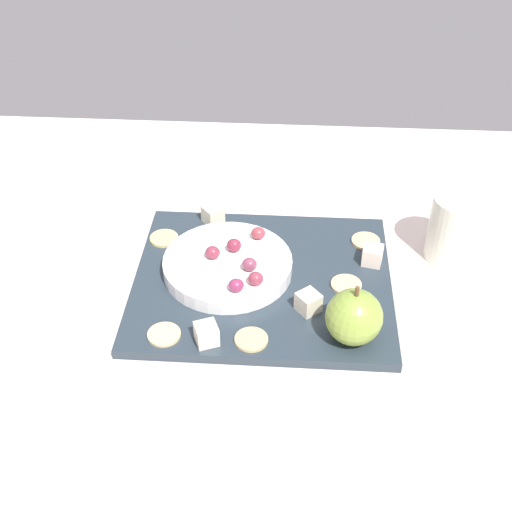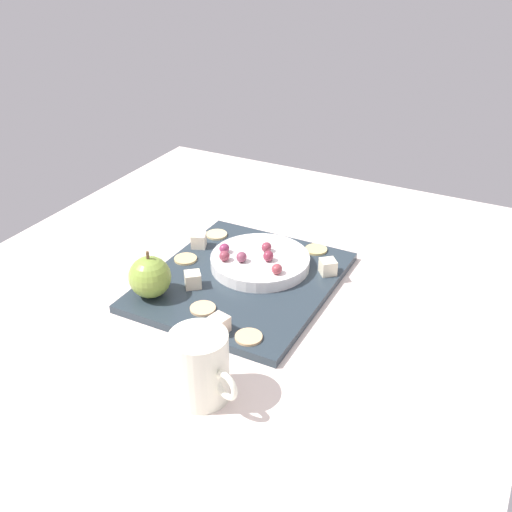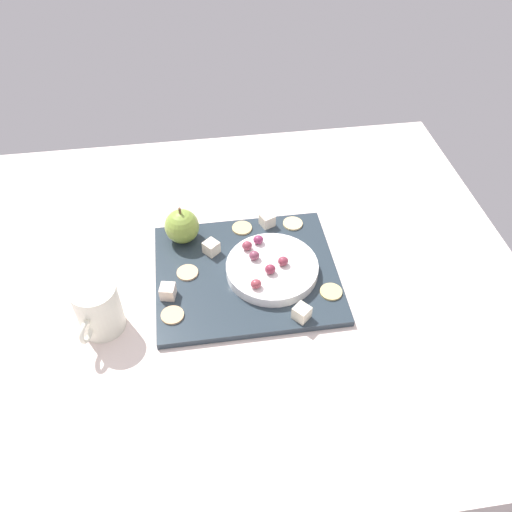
# 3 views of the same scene
# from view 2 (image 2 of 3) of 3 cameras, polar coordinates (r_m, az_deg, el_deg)

# --- Properties ---
(table) EXTENTS (1.15, 0.94, 0.04)m
(table) POSITION_cam_2_polar(r_m,az_deg,el_deg) (1.00, -3.11, -4.97)
(table) COLOR silver
(table) RESTS_ON ground
(platter) EXTENTS (0.34, 0.29, 0.01)m
(platter) POSITION_cam_2_polar(r_m,az_deg,el_deg) (1.01, -1.33, -2.40)
(platter) COLOR #29363F
(platter) RESTS_ON table
(serving_dish) EXTENTS (0.17, 0.17, 0.02)m
(serving_dish) POSITION_cam_2_polar(r_m,az_deg,el_deg) (1.04, 0.39, -0.51)
(serving_dish) COLOR white
(serving_dish) RESTS_ON platter
(apple_whole) EXTENTS (0.07, 0.07, 0.07)m
(apple_whole) POSITION_cam_2_polar(r_m,az_deg,el_deg) (0.96, -10.05, -1.97)
(apple_whole) COLOR olive
(apple_whole) RESTS_ON platter
(apple_stem) EXTENTS (0.01, 0.01, 0.01)m
(apple_stem) POSITION_cam_2_polar(r_m,az_deg,el_deg) (0.94, -10.26, 0.09)
(apple_stem) COLOR brown
(apple_stem) RESTS_ON apple_whole
(cheese_cube_0) EXTENTS (0.03, 0.03, 0.03)m
(cheese_cube_0) POSITION_cam_2_polar(r_m,az_deg,el_deg) (0.88, -3.53, -6.48)
(cheese_cube_0) COLOR #F9E3CD
(cheese_cube_0) RESTS_ON platter
(cheese_cube_1) EXTENTS (0.04, 0.04, 0.03)m
(cheese_cube_1) POSITION_cam_2_polar(r_m,az_deg,el_deg) (0.99, -6.02, -2.25)
(cheese_cube_1) COLOR #F0E1C2
(cheese_cube_1) RESTS_ON platter
(cheese_cube_2) EXTENTS (0.04, 0.04, 0.03)m
(cheese_cube_2) POSITION_cam_2_polar(r_m,az_deg,el_deg) (1.02, 6.84, -1.03)
(cheese_cube_2) COLOR #F1E8C7
(cheese_cube_2) RESTS_ON platter
(cheese_cube_3) EXTENTS (0.03, 0.03, 0.03)m
(cheese_cube_3) POSITION_cam_2_polar(r_m,az_deg,el_deg) (1.10, -5.46, 1.48)
(cheese_cube_3) COLOR white
(cheese_cube_3) RESTS_ON platter
(cracker_0) EXTENTS (0.04, 0.04, 0.00)m
(cracker_0) POSITION_cam_2_polar(r_m,az_deg,el_deg) (0.93, -5.10, -4.97)
(cracker_0) COLOR #DCB385
(cracker_0) RESTS_ON platter
(cracker_1) EXTENTS (0.04, 0.04, 0.00)m
(cracker_1) POSITION_cam_2_polar(r_m,az_deg,el_deg) (1.14, -3.76, 2.05)
(cracker_1) COLOR beige
(cracker_1) RESTS_ON platter
(cracker_2) EXTENTS (0.04, 0.04, 0.00)m
(cracker_2) POSITION_cam_2_polar(r_m,az_deg,el_deg) (1.07, -6.70, -0.28)
(cracker_2) COLOR #DAB87C
(cracker_2) RESTS_ON platter
(cracker_3) EXTENTS (0.04, 0.04, 0.00)m
(cracker_3) POSITION_cam_2_polar(r_m,az_deg,el_deg) (0.87, -0.70, -7.70)
(cracker_3) COLOR #E1B480
(cracker_3) RESTS_ON platter
(cracker_4) EXTENTS (0.04, 0.04, 0.00)m
(cracker_4) POSITION_cam_2_polar(r_m,az_deg,el_deg) (1.09, 5.73, 0.62)
(cracker_4) COLOR #DDC37A
(cracker_4) RESTS_ON platter
(grape_0) EXTENTS (0.02, 0.02, 0.02)m
(grape_0) POSITION_cam_2_polar(r_m,az_deg,el_deg) (0.98, 1.99, -1.24)
(grape_0) COLOR #993B45
(grape_0) RESTS_ON serving_dish
(grape_1) EXTENTS (0.02, 0.02, 0.02)m
(grape_1) POSITION_cam_2_polar(r_m,az_deg,el_deg) (1.02, -3.02, 0.01)
(grape_1) COLOR #8B3748
(grape_1) RESTS_ON serving_dish
(grape_2) EXTENTS (0.02, 0.02, 0.02)m
(grape_2) POSITION_cam_2_polar(r_m,az_deg,el_deg) (1.04, 1.00, 0.84)
(grape_2) COLOR #893244
(grape_2) RESTS_ON serving_dish
(grape_3) EXTENTS (0.02, 0.02, 0.02)m
(grape_3) POSITION_cam_2_polar(r_m,az_deg,el_deg) (1.04, -3.03, 0.73)
(grape_3) COLOR #892F55
(grape_3) RESTS_ON serving_dish
(grape_4) EXTENTS (0.02, 0.02, 0.02)m
(grape_4) POSITION_cam_2_polar(r_m,az_deg,el_deg) (1.01, -1.58, -0.05)
(grape_4) COLOR #823D54
(grape_4) RESTS_ON serving_dish
(grape_5) EXTENTS (0.02, 0.02, 0.02)m
(grape_5) POSITION_cam_2_polar(r_m,az_deg,el_deg) (1.01, 1.18, -0.00)
(grape_5) COLOR maroon
(grape_5) RESTS_ON serving_dish
(cup) EXTENTS (0.08, 0.10, 0.10)m
(cup) POSITION_cam_2_polar(r_m,az_deg,el_deg) (0.77, -5.31, -10.41)
(cup) COLOR white
(cup) RESTS_ON table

